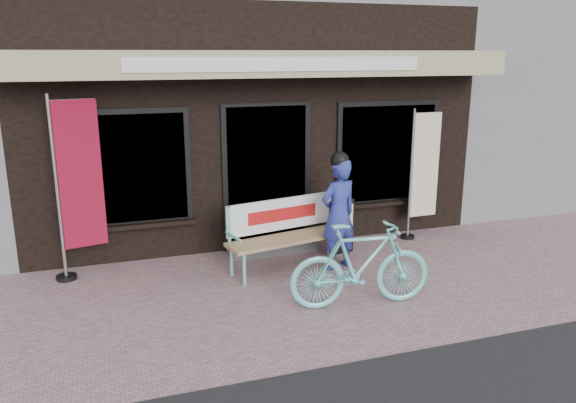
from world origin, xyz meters
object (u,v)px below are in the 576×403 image
object	(u,v)px
nobori_cream	(422,172)
nobori_red	(77,185)
bench	(286,228)
bicycle	(361,265)
person	(339,212)
menu_stand	(341,226)

from	to	relation	value
nobori_cream	nobori_red	bearing A→B (deg)	178.52
bench	nobori_red	world-z (taller)	nobori_red
bicycle	nobori_red	bearing A→B (deg)	63.88
nobori_red	nobori_cream	distance (m)	5.12
person	bicycle	size ratio (longest dim) A/B	0.96
bench	bicycle	distance (m)	1.52
bench	bicycle	bearing A→B (deg)	-85.09
person	nobori_cream	world-z (taller)	nobori_cream
menu_stand	bicycle	bearing A→B (deg)	-116.50
person	menu_stand	distance (m)	0.70
bicycle	nobori_cream	size ratio (longest dim) A/B	0.82
menu_stand	nobori_red	bearing A→B (deg)	165.60
bench	nobori_cream	size ratio (longest dim) A/B	0.88
bench	person	bearing A→B (deg)	-31.57
bench	nobori_cream	distance (m)	2.58
person	nobori_red	distance (m)	3.45
menu_stand	bench	bearing A→B (deg)	-173.73
bicycle	menu_stand	distance (m)	1.80
bench	nobori_red	bearing A→B (deg)	156.61
nobori_red	menu_stand	xyz separation A→B (m)	(3.60, -0.27, -0.83)
bicycle	nobori_red	world-z (taller)	nobori_red
person	bicycle	bearing A→B (deg)	-116.44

